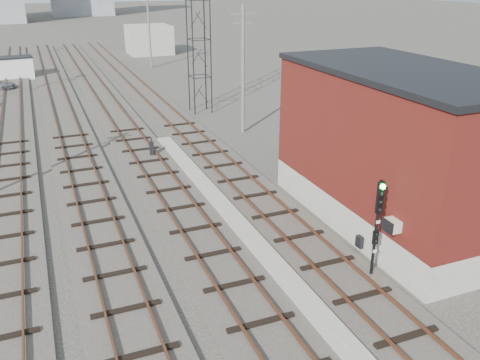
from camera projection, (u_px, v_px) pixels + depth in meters
ground at (96, 69)px, 62.87m from camera, size 320.00×320.00×0.00m
track_right at (155, 103)px, 45.68m from camera, size 3.20×90.00×0.39m
track_mid_right at (110, 107)px, 44.29m from camera, size 3.20×90.00×0.39m
track_mid_left at (62, 112)px, 42.90m from camera, size 3.20×90.00×0.39m
track_left at (11, 116)px, 41.51m from camera, size 3.20×90.00×0.39m
platform_curb at (238, 225)px, 23.53m from camera, size 0.90×28.00×0.26m
brick_building at (398, 148)px, 22.92m from camera, size 6.54×12.20×7.22m
lattice_tower at (198, 20)px, 40.50m from camera, size 1.60×1.60×15.00m
utility_pole_right_a at (243, 67)px, 35.86m from camera, size 1.80×0.24×9.00m
utility_pole_right_b at (149, 28)px, 61.60m from camera, size 1.80×0.24×9.00m
shed_right at (149, 40)px, 73.82m from camera, size 6.00×6.00×4.00m
signal_mast at (377, 223)px, 18.75m from camera, size 0.40×0.41×4.09m
switch_stand at (152, 149)px, 32.30m from camera, size 0.35×0.35×1.24m
site_trailer at (5, 68)px, 55.89m from camera, size 6.03×3.11×2.44m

